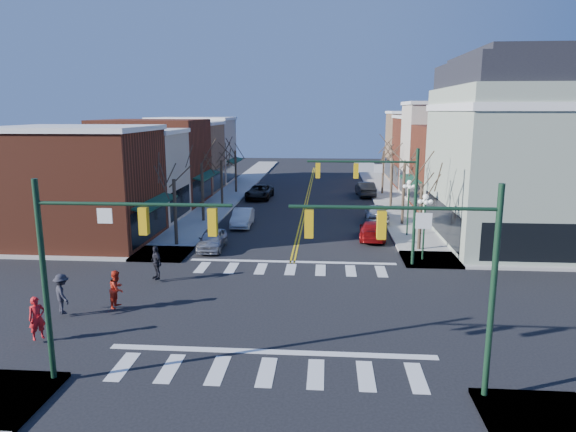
% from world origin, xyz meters
% --- Properties ---
extents(ground, '(160.00, 160.00, 0.00)m').
position_xyz_m(ground, '(0.00, 0.00, 0.00)').
color(ground, black).
rests_on(ground, ground).
extents(sidewalk_left, '(3.50, 70.00, 0.15)m').
position_xyz_m(sidewalk_left, '(-8.75, 20.00, 0.07)').
color(sidewalk_left, '#9E9B93').
rests_on(sidewalk_left, ground).
extents(sidewalk_right, '(3.50, 70.00, 0.15)m').
position_xyz_m(sidewalk_right, '(8.75, 20.00, 0.07)').
color(sidewalk_right, '#9E9B93').
rests_on(sidewalk_right, ground).
extents(bldg_left_brick_a, '(10.00, 8.50, 8.00)m').
position_xyz_m(bldg_left_brick_a, '(-15.50, 11.75, 4.00)').
color(bldg_left_brick_a, maroon).
rests_on(bldg_left_brick_a, ground).
extents(bldg_left_stucco_a, '(10.00, 7.00, 7.50)m').
position_xyz_m(bldg_left_stucco_a, '(-15.50, 19.50, 3.75)').
color(bldg_left_stucco_a, '#BCAF9B').
rests_on(bldg_left_stucco_a, ground).
extents(bldg_left_brick_b, '(10.00, 9.00, 8.50)m').
position_xyz_m(bldg_left_brick_b, '(-15.50, 27.50, 4.25)').
color(bldg_left_brick_b, maroon).
rests_on(bldg_left_brick_b, ground).
extents(bldg_left_tan, '(10.00, 7.50, 7.80)m').
position_xyz_m(bldg_left_tan, '(-15.50, 35.75, 3.90)').
color(bldg_left_tan, '#9C7756').
rests_on(bldg_left_tan, ground).
extents(bldg_left_stucco_b, '(10.00, 8.00, 8.20)m').
position_xyz_m(bldg_left_stucco_b, '(-15.50, 43.50, 4.10)').
color(bldg_left_stucco_b, '#BCAF9B').
rests_on(bldg_left_stucco_b, ground).
extents(bldg_right_brick_a, '(10.00, 8.50, 8.00)m').
position_xyz_m(bldg_right_brick_a, '(15.50, 25.75, 4.00)').
color(bldg_right_brick_a, maroon).
rests_on(bldg_right_brick_a, ground).
extents(bldg_right_stucco, '(10.00, 7.00, 10.00)m').
position_xyz_m(bldg_right_stucco, '(15.50, 33.50, 5.00)').
color(bldg_right_stucco, '#BCAF9B').
rests_on(bldg_right_stucco, ground).
extents(bldg_right_brick_b, '(10.00, 8.00, 8.50)m').
position_xyz_m(bldg_right_brick_b, '(15.50, 41.00, 4.25)').
color(bldg_right_brick_b, maroon).
rests_on(bldg_right_brick_b, ground).
extents(bldg_right_tan, '(10.00, 8.00, 9.00)m').
position_xyz_m(bldg_right_tan, '(15.50, 49.00, 4.50)').
color(bldg_right_tan, '#9C7756').
rests_on(bldg_right_tan, ground).
extents(victorian_corner, '(12.25, 14.25, 13.30)m').
position_xyz_m(victorian_corner, '(16.50, 14.50, 6.66)').
color(victorian_corner, '#919E88').
rests_on(victorian_corner, ground).
extents(traffic_mast_near_left, '(6.60, 0.28, 7.20)m').
position_xyz_m(traffic_mast_near_left, '(-5.55, -7.40, 4.71)').
color(traffic_mast_near_left, '#14331E').
rests_on(traffic_mast_near_left, ground).
extents(traffic_mast_near_right, '(6.60, 0.28, 7.20)m').
position_xyz_m(traffic_mast_near_right, '(5.55, -7.40, 4.71)').
color(traffic_mast_near_right, '#14331E').
rests_on(traffic_mast_near_right, ground).
extents(traffic_mast_far_right, '(6.60, 0.28, 7.20)m').
position_xyz_m(traffic_mast_far_right, '(5.55, 7.40, 4.71)').
color(traffic_mast_far_right, '#14331E').
rests_on(traffic_mast_far_right, ground).
extents(lamppost_corner, '(0.36, 0.36, 4.33)m').
position_xyz_m(lamppost_corner, '(8.20, 8.50, 2.96)').
color(lamppost_corner, '#14331E').
rests_on(lamppost_corner, ground).
extents(lamppost_midblock, '(0.36, 0.36, 4.33)m').
position_xyz_m(lamppost_midblock, '(8.20, 15.00, 2.96)').
color(lamppost_midblock, '#14331E').
rests_on(lamppost_midblock, ground).
extents(tree_left_a, '(0.24, 0.24, 4.76)m').
position_xyz_m(tree_left_a, '(-8.40, 11.00, 2.38)').
color(tree_left_a, '#382B21').
rests_on(tree_left_a, ground).
extents(tree_left_b, '(0.24, 0.24, 5.04)m').
position_xyz_m(tree_left_b, '(-8.40, 19.00, 2.52)').
color(tree_left_b, '#382B21').
rests_on(tree_left_b, ground).
extents(tree_left_c, '(0.24, 0.24, 4.55)m').
position_xyz_m(tree_left_c, '(-8.40, 27.00, 2.27)').
color(tree_left_c, '#382B21').
rests_on(tree_left_c, ground).
extents(tree_left_d, '(0.24, 0.24, 4.90)m').
position_xyz_m(tree_left_d, '(-8.40, 35.00, 2.45)').
color(tree_left_d, '#382B21').
rests_on(tree_left_d, ground).
extents(tree_right_a, '(0.24, 0.24, 4.62)m').
position_xyz_m(tree_right_a, '(8.40, 11.00, 2.31)').
color(tree_right_a, '#382B21').
rests_on(tree_right_a, ground).
extents(tree_right_b, '(0.24, 0.24, 5.18)m').
position_xyz_m(tree_right_b, '(8.40, 19.00, 2.59)').
color(tree_right_b, '#382B21').
rests_on(tree_right_b, ground).
extents(tree_right_c, '(0.24, 0.24, 4.83)m').
position_xyz_m(tree_right_c, '(8.40, 27.00, 2.42)').
color(tree_right_c, '#382B21').
rests_on(tree_right_c, ground).
extents(tree_right_d, '(0.24, 0.24, 4.97)m').
position_xyz_m(tree_right_d, '(8.40, 35.00, 2.48)').
color(tree_right_d, '#382B21').
rests_on(tree_right_d, ground).
extents(car_left_near, '(1.75, 4.14, 1.40)m').
position_xyz_m(car_left_near, '(-5.70, 10.37, 0.70)').
color(car_left_near, '#A1A1A6').
rests_on(car_left_near, ground).
extents(car_left_mid, '(1.62, 4.37, 1.43)m').
position_xyz_m(car_left_mid, '(-4.80, 17.67, 0.71)').
color(car_left_mid, silver).
rests_on(car_left_mid, ground).
extents(car_left_far, '(2.76, 5.53, 1.51)m').
position_xyz_m(car_left_far, '(-5.15, 31.16, 0.75)').
color(car_left_far, black).
rests_on(car_left_far, ground).
extents(car_right_near, '(2.24, 4.83, 1.37)m').
position_xyz_m(car_right_near, '(5.52, 14.06, 0.68)').
color(car_right_near, '#990D0E').
rests_on(car_right_near, ground).
extents(car_right_mid, '(2.04, 4.80, 1.62)m').
position_xyz_m(car_right_mid, '(6.40, 20.01, 0.81)').
color(car_right_mid, '#B6B7BB').
rests_on(car_right_mid, ground).
extents(car_right_far, '(2.11, 5.06, 1.63)m').
position_xyz_m(car_right_far, '(6.40, 33.68, 0.81)').
color(car_right_far, black).
rests_on(car_right_far, ground).
extents(pedestrian_red_a, '(0.77, 0.77, 1.80)m').
position_xyz_m(pedestrian_red_a, '(-9.64, -4.44, 1.05)').
color(pedestrian_red_a, red).
rests_on(pedestrian_red_a, sidewalk_left).
extents(pedestrian_red_b, '(0.71, 0.90, 1.81)m').
position_xyz_m(pedestrian_red_b, '(-7.80, -0.78, 1.05)').
color(pedestrian_red_b, red).
rests_on(pedestrian_red_b, sidewalk_left).
extents(pedestrian_dark_a, '(1.09, 1.12, 1.89)m').
position_xyz_m(pedestrian_dark_a, '(-7.30, 3.44, 1.10)').
color(pedestrian_dark_a, black).
rests_on(pedestrian_dark_a, sidewalk_left).
extents(pedestrian_dark_b, '(1.35, 1.36, 1.88)m').
position_xyz_m(pedestrian_dark_b, '(-10.00, -1.74, 1.09)').
color(pedestrian_dark_b, black).
rests_on(pedestrian_dark_b, sidewalk_left).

